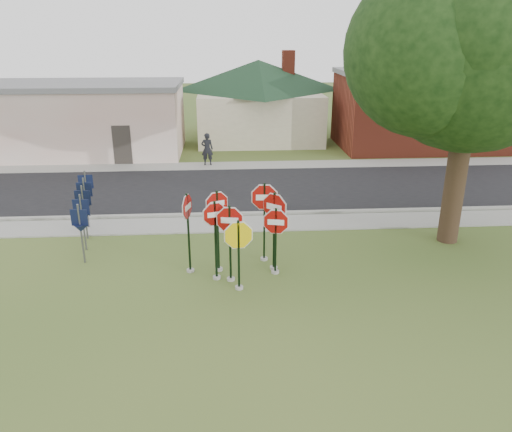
{
  "coord_description": "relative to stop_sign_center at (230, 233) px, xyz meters",
  "views": [
    {
      "loc": [
        -0.41,
        -12.46,
        7.1
      ],
      "look_at": [
        0.54,
        2.0,
        1.66
      ],
      "focal_mm": 35.0,
      "sensor_mm": 36.0,
      "label": 1
    }
  ],
  "objects": [
    {
      "name": "stop_sign_yellow",
      "position": [
        0.23,
        -0.54,
        -0.18
      ],
      "size": [
        1.14,
        0.24,
        2.26
      ],
      "color": "#99968F",
      "rests_on": "ground"
    },
    {
      "name": "route_sign_row",
      "position": [
        -5.11,
        3.54,
        -0.32
      ],
      "size": [
        1.43,
        4.63,
        2.0
      ],
      "color": "#59595E",
      "rests_on": "ground"
    },
    {
      "name": "stop_sign_center",
      "position": [
        0.0,
        0.0,
        0.0
      ],
      "size": [
        1.09,
        0.24,
        2.5
      ],
      "color": "#99968F",
      "rests_on": "ground"
    },
    {
      "name": "ground",
      "position": [
        0.29,
        -0.96,
        -1.55
      ],
      "size": [
        120.0,
        120.0,
        0.0
      ],
      "primitive_type": "plane",
      "color": "#3C5720",
      "rests_on": "ground"
    },
    {
      "name": "pedestrian",
      "position": [
        -1.04,
        13.55,
        -0.6
      ],
      "size": [
        0.66,
        0.45,
        1.77
      ],
      "primitive_type": "imported",
      "rotation": [
        0.0,
        0.0,
        3.1
      ],
      "color": "black",
      "rests_on": "sidewalk_far"
    },
    {
      "name": "stop_sign_far_left",
      "position": [
        -1.25,
        0.66,
        0.12
      ],
      "size": [
        0.3,
        1.01,
        2.67
      ],
      "color": "#99968F",
      "rests_on": "ground"
    },
    {
      "name": "oak_tree",
      "position": [
        7.79,
        2.54,
        5.19
      ],
      "size": [
        10.54,
        9.94,
        10.21
      ],
      "color": "black",
      "rests_on": "ground"
    },
    {
      "name": "road",
      "position": [
        0.29,
        9.04,
        -1.53
      ],
      "size": [
        60.0,
        7.0,
        0.04
      ],
      "primitive_type": "cube",
      "color": "black",
      "rests_on": "ground"
    },
    {
      "name": "building_brick",
      "position": [
        12.29,
        17.54,
        0.86
      ],
      "size": [
        10.2,
        6.2,
        4.75
      ],
      "color": "maroon",
      "rests_on": "ground"
    },
    {
      "name": "stop_sign_right",
      "position": [
        1.38,
        0.39,
        -0.19
      ],
      "size": [
        1.05,
        0.25,
        2.24
      ],
      "color": "#99968F",
      "rests_on": "ground"
    },
    {
      "name": "stop_sign_back_right",
      "position": [
        1.11,
        1.35,
        0.2
      ],
      "size": [
        1.16,
        0.24,
        2.75
      ],
      "color": "#99968F",
      "rests_on": "ground"
    },
    {
      "name": "stop_sign_far_right",
      "position": [
        1.36,
        0.67,
        0.13
      ],
      "size": [
        0.9,
        0.76,
        2.66
      ],
      "color": "#99968F",
      "rests_on": "ground"
    },
    {
      "name": "curb",
      "position": [
        0.29,
        5.54,
        -1.48
      ],
      "size": [
        60.0,
        0.2,
        0.14
      ],
      "primitive_type": "cube",
      "color": "gray",
      "rests_on": "ground"
    },
    {
      "name": "sidewalk_far",
      "position": [
        0.29,
        13.34,
        -1.52
      ],
      "size": [
        60.0,
        1.6,
        0.06
      ],
      "primitive_type": "cube",
      "color": "gray",
      "rests_on": "ground"
    },
    {
      "name": "building_stucco",
      "position": [
        -8.71,
        17.04,
        0.6
      ],
      "size": [
        12.2,
        6.2,
        4.2
      ],
      "color": "silver",
      "rests_on": "ground"
    },
    {
      "name": "sidewalk_near",
      "position": [
        0.29,
        4.54,
        -1.52
      ],
      "size": [
        60.0,
        1.6,
        0.06
      ],
      "primitive_type": "cube",
      "color": "gray",
      "rests_on": "ground"
    },
    {
      "name": "stop_sign_back_left",
      "position": [
        -0.37,
        0.69,
        0.13
      ],
      "size": [
        0.91,
        0.4,
        2.72
      ],
      "color": "#99968F",
      "rests_on": "ground"
    },
    {
      "name": "building_house",
      "position": [
        2.29,
        21.04,
        2.1
      ],
      "size": [
        11.6,
        11.6,
        6.2
      ],
      "color": "beige",
      "rests_on": "ground"
    },
    {
      "name": "stop_sign_left",
      "position": [
        -0.43,
        0.13,
        0.04
      ],
      "size": [
        0.95,
        0.31,
        2.58
      ],
      "color": "#99968F",
      "rests_on": "ground"
    }
  ]
}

